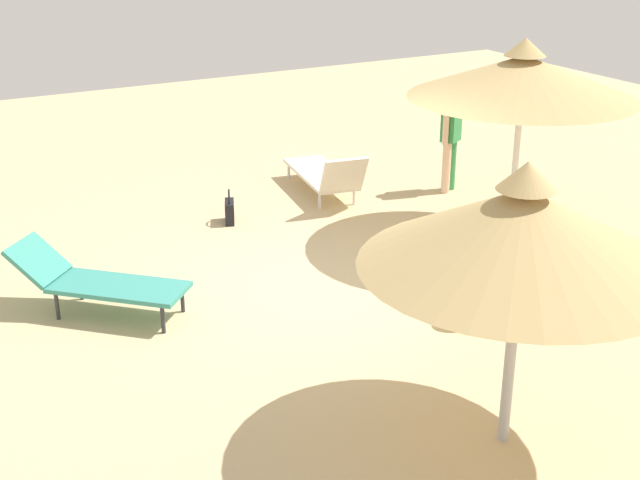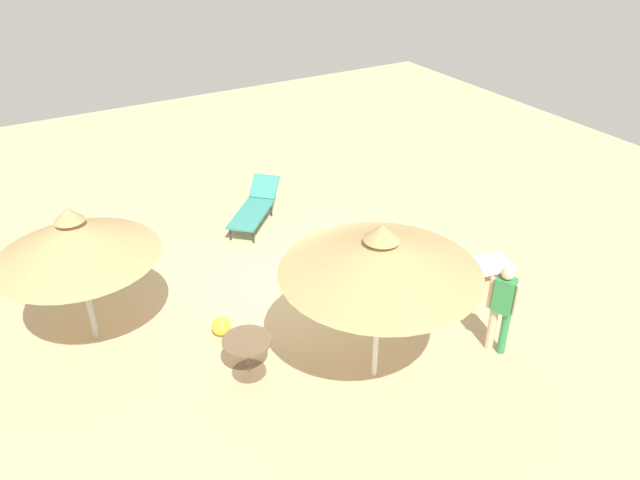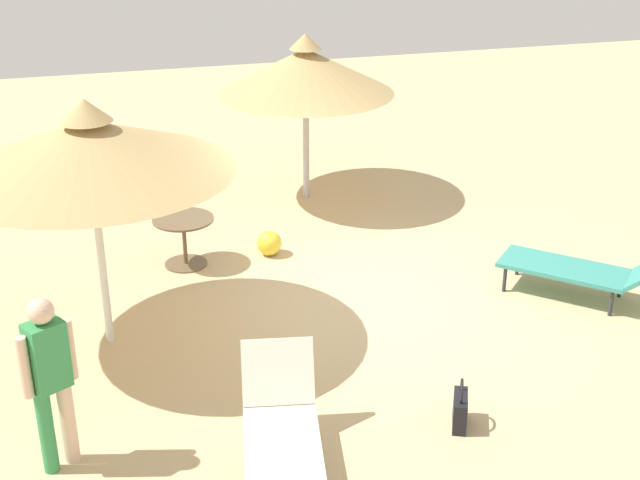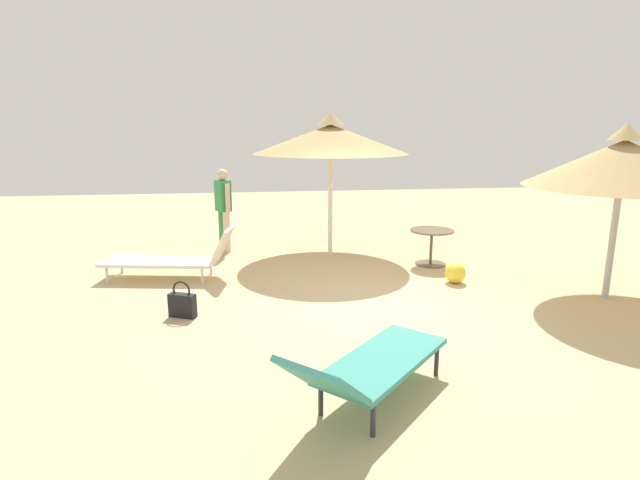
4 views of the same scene
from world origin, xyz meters
name	(u,v)px [view 3 (image 3 of 4)]	position (x,y,z in m)	size (l,w,h in m)	color
ground	(348,304)	(0.00, 0.00, -0.05)	(24.00, 24.00, 0.10)	tan
parasol_umbrella_far_left	(306,71)	(-3.28, 0.35, 1.90)	(2.52, 2.52, 2.42)	#B2B2B7
parasol_umbrella_near_right	(89,146)	(0.19, -2.70, 2.15)	(2.85, 2.85, 2.62)	white
lounge_chair_center	(283,447)	(2.89, -1.44, 0.34)	(2.14, 0.98, 0.84)	silver
lounge_chair_edge	(587,269)	(0.69, 2.63, 0.39)	(1.76, 1.79, 0.75)	teal
person_standing_back	(50,374)	(2.20, -3.20, 0.91)	(0.34, 0.44, 1.59)	beige
handbag	(460,409)	(2.56, 0.27, 0.17)	(0.37, 0.25, 0.48)	black
side_table_round	(184,233)	(-1.44, -1.68, 0.43)	(0.75, 0.75, 0.62)	brown
beach_ball	(269,243)	(-1.45, -0.61, 0.16)	(0.32, 0.32, 0.32)	yellow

